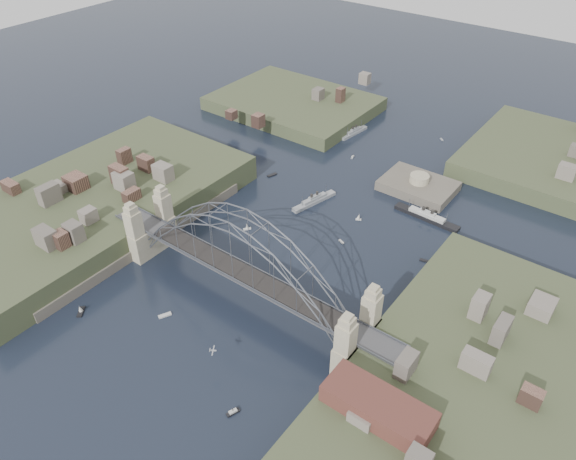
% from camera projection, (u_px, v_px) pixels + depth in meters
% --- Properties ---
extents(ground, '(500.00, 500.00, 0.00)m').
position_uv_depth(ground, '(244.00, 298.00, 132.01)').
color(ground, black).
rests_on(ground, ground).
extents(bridge, '(84.00, 13.80, 24.60)m').
position_uv_depth(bridge, '(241.00, 259.00, 124.62)').
color(bridge, '#464548').
rests_on(bridge, ground).
extents(shore_west, '(50.50, 90.00, 12.00)m').
position_uv_depth(shore_west, '(94.00, 211.00, 158.37)').
color(shore_west, '#3C4529').
rests_on(shore_west, ground).
extents(shore_east, '(50.50, 90.00, 12.00)m').
position_uv_depth(shore_east, '(472.00, 418.00, 103.29)').
color(shore_east, '#3C4529').
rests_on(shore_east, ground).
extents(headland_nw, '(60.00, 45.00, 9.00)m').
position_uv_depth(headland_nw, '(294.00, 108.00, 218.89)').
color(headland_nw, '#3C4529').
rests_on(headland_nw, ground).
extents(fort_island, '(22.00, 16.00, 9.40)m').
position_uv_depth(fort_island, '(417.00, 191.00, 171.22)').
color(fort_island, '#564F44').
rests_on(fort_island, ground).
extents(wharf_shed, '(20.00, 8.00, 4.00)m').
position_uv_depth(wharf_shed, '(378.00, 406.00, 95.92)').
color(wharf_shed, '#592D26').
rests_on(wharf_shed, shore_east).
extents(naval_cruiser_near, '(5.81, 16.18, 4.84)m').
position_uv_depth(naval_cruiser_near, '(314.00, 201.00, 164.77)').
color(naval_cruiser_near, '#93979A').
rests_on(naval_cruiser_near, ground).
extents(naval_cruiser_far, '(3.57, 13.76, 4.60)m').
position_uv_depth(naval_cruiser_far, '(354.00, 132.00, 201.27)').
color(naval_cruiser_far, '#93979A').
rests_on(naval_cruiser_far, ground).
extents(ocean_liner, '(20.13, 3.65, 4.91)m').
position_uv_depth(ocean_liner, '(427.00, 217.00, 158.05)').
color(ocean_liner, black).
rests_on(ocean_liner, ground).
extents(aeroplane, '(1.68, 2.40, 0.40)m').
position_uv_depth(aeroplane, '(212.00, 350.00, 111.67)').
color(aeroplane, '#B7BABF').
extents(small_boat_a, '(1.90, 2.20, 2.38)m').
position_uv_depth(small_boat_a, '(247.00, 227.00, 153.87)').
color(small_boat_a, beige).
rests_on(small_boat_a, ground).
extents(small_boat_b, '(1.95, 1.22, 0.45)m').
position_uv_depth(small_boat_b, '(341.00, 242.00, 149.60)').
color(small_boat_b, beige).
rests_on(small_boat_b, ground).
extents(small_boat_c, '(2.24, 3.17, 0.45)m').
position_uv_depth(small_boat_c, '(165.00, 315.00, 127.24)').
color(small_boat_c, beige).
rests_on(small_boat_c, ground).
extents(small_boat_d, '(2.56, 1.36, 0.45)m').
position_uv_depth(small_boat_d, '(424.00, 261.00, 143.16)').
color(small_boat_d, beige).
rests_on(small_boat_d, ground).
extents(small_boat_e, '(2.06, 3.60, 0.45)m').
position_uv_depth(small_boat_e, '(272.00, 175.00, 178.00)').
color(small_boat_e, beige).
rests_on(small_boat_e, ground).
extents(small_boat_f, '(1.68, 1.49, 2.38)m').
position_uv_depth(small_boat_f, '(359.00, 217.00, 157.46)').
color(small_boat_f, beige).
rests_on(small_boat_f, ground).
extents(small_boat_g, '(1.80, 2.89, 1.43)m').
position_uv_depth(small_boat_g, '(233.00, 412.00, 106.18)').
color(small_boat_g, beige).
rests_on(small_boat_g, ground).
extents(small_boat_h, '(0.99, 2.02, 1.43)m').
position_uv_depth(small_boat_h, '(353.00, 157.00, 187.34)').
color(small_boat_h, beige).
rests_on(small_boat_h, ground).
extents(small_boat_i, '(2.41, 1.21, 1.43)m').
position_uv_depth(small_boat_i, '(407.00, 314.00, 127.44)').
color(small_boat_i, beige).
rests_on(small_boat_i, ground).
extents(small_boat_j, '(3.06, 3.43, 2.38)m').
position_uv_depth(small_boat_j, '(81.00, 310.00, 127.83)').
color(small_boat_j, beige).
rests_on(small_boat_j, ground).
extents(small_boat_k, '(1.78, 1.68, 0.45)m').
position_uv_depth(small_boat_k, '(442.00, 140.00, 197.87)').
color(small_boat_k, beige).
rests_on(small_boat_k, ground).
extents(small_boat_l, '(1.05, 2.29, 2.38)m').
position_uv_depth(small_boat_l, '(200.00, 189.00, 170.00)').
color(small_boat_l, beige).
rests_on(small_boat_l, ground).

